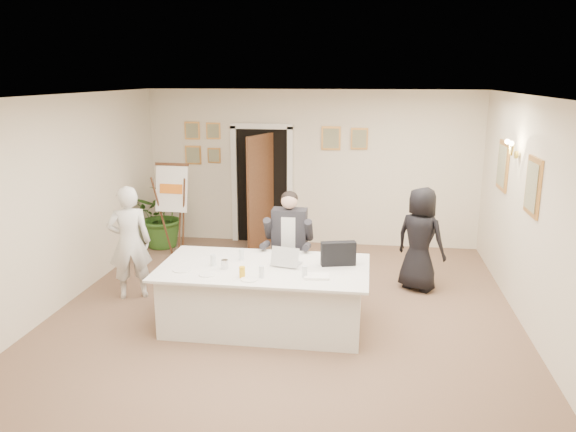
{
  "coord_description": "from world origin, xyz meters",
  "views": [
    {
      "loc": [
        1.03,
        -6.52,
        3.04
      ],
      "look_at": [
        -0.0,
        0.6,
        1.23
      ],
      "focal_mm": 35.0,
      "sensor_mm": 36.0,
      "label": 1
    }
  ],
  "objects_px": {
    "standing_man": "(130,243)",
    "steel_jug": "(225,264)",
    "conference_table": "(264,296)",
    "potted_palm": "(164,215)",
    "flip_chart": "(175,214)",
    "laptop": "(286,254)",
    "paper_stack": "(317,276)",
    "oj_glass": "(242,272)",
    "standing_woman": "(420,239)",
    "seated_man": "(289,244)",
    "laptop_bag": "(338,254)"
  },
  "relations": [
    {
      "from": "standing_woman",
      "to": "potted_palm",
      "type": "relative_size",
      "value": 1.27
    },
    {
      "from": "standing_woman",
      "to": "laptop",
      "type": "relative_size",
      "value": 4.15
    },
    {
      "from": "potted_palm",
      "to": "laptop",
      "type": "distance_m",
      "value": 3.95
    },
    {
      "from": "standing_man",
      "to": "potted_palm",
      "type": "relative_size",
      "value": 1.34
    },
    {
      "from": "potted_palm",
      "to": "oj_glass",
      "type": "bearing_deg",
      "value": -56.95
    },
    {
      "from": "paper_stack",
      "to": "conference_table",
      "type": "bearing_deg",
      "value": 156.3
    },
    {
      "from": "laptop",
      "to": "conference_table",
      "type": "bearing_deg",
      "value": -146.29
    },
    {
      "from": "laptop",
      "to": "laptop_bag",
      "type": "distance_m",
      "value": 0.64
    },
    {
      "from": "oj_glass",
      "to": "laptop_bag",
      "type": "bearing_deg",
      "value": 29.05
    },
    {
      "from": "standing_woman",
      "to": "steel_jug",
      "type": "bearing_deg",
      "value": 66.89
    },
    {
      "from": "flip_chart",
      "to": "laptop_bag",
      "type": "bearing_deg",
      "value": -38.92
    },
    {
      "from": "potted_palm",
      "to": "standing_man",
      "type": "bearing_deg",
      "value": -80.48
    },
    {
      "from": "laptop",
      "to": "steel_jug",
      "type": "height_order",
      "value": "laptop"
    },
    {
      "from": "conference_table",
      "to": "standing_woman",
      "type": "height_order",
      "value": "standing_woman"
    },
    {
      "from": "conference_table",
      "to": "standing_man",
      "type": "relative_size",
      "value": 1.6
    },
    {
      "from": "conference_table",
      "to": "paper_stack",
      "type": "relative_size",
      "value": 8.98
    },
    {
      "from": "laptop",
      "to": "flip_chart",
      "type": "bearing_deg",
      "value": 145.05
    },
    {
      "from": "standing_man",
      "to": "laptop_bag",
      "type": "distance_m",
      "value": 2.94
    },
    {
      "from": "standing_man",
      "to": "steel_jug",
      "type": "distance_m",
      "value": 1.75
    },
    {
      "from": "flip_chart",
      "to": "paper_stack",
      "type": "bearing_deg",
      "value": -46.37
    },
    {
      "from": "flip_chart",
      "to": "laptop",
      "type": "distance_m",
      "value": 3.33
    },
    {
      "from": "standing_man",
      "to": "paper_stack",
      "type": "distance_m",
      "value": 2.84
    },
    {
      "from": "conference_table",
      "to": "flip_chart",
      "type": "relative_size",
      "value": 1.61
    },
    {
      "from": "standing_man",
      "to": "standing_woman",
      "type": "relative_size",
      "value": 1.05
    },
    {
      "from": "laptop",
      "to": "steel_jug",
      "type": "distance_m",
      "value": 0.76
    },
    {
      "from": "potted_palm",
      "to": "oj_glass",
      "type": "height_order",
      "value": "potted_palm"
    },
    {
      "from": "conference_table",
      "to": "standing_man",
      "type": "bearing_deg",
      "value": 162.16
    },
    {
      "from": "standing_man",
      "to": "laptop",
      "type": "bearing_deg",
      "value": 144.07
    },
    {
      "from": "steel_jug",
      "to": "seated_man",
      "type": "bearing_deg",
      "value": 62.1
    },
    {
      "from": "conference_table",
      "to": "laptop",
      "type": "relative_size",
      "value": 7.0
    },
    {
      "from": "flip_chart",
      "to": "paper_stack",
      "type": "relative_size",
      "value": 5.59
    },
    {
      "from": "laptop_bag",
      "to": "potted_palm",
      "type": "bearing_deg",
      "value": 124.47
    },
    {
      "from": "seated_man",
      "to": "laptop_bag",
      "type": "xyz_separation_m",
      "value": [
        0.73,
        -0.84,
        0.16
      ]
    },
    {
      "from": "seated_man",
      "to": "standing_man",
      "type": "distance_m",
      "value": 2.2
    },
    {
      "from": "standing_man",
      "to": "paper_stack",
      "type": "xyz_separation_m",
      "value": [
        2.68,
        -0.94,
        -0.01
      ]
    },
    {
      "from": "laptop",
      "to": "laptop_bag",
      "type": "xyz_separation_m",
      "value": [
        0.63,
        0.07,
        0.01
      ]
    },
    {
      "from": "laptop_bag",
      "to": "conference_table",
      "type": "bearing_deg",
      "value": 176.27
    },
    {
      "from": "standing_woman",
      "to": "laptop",
      "type": "height_order",
      "value": "standing_woman"
    },
    {
      "from": "conference_table",
      "to": "potted_palm",
      "type": "height_order",
      "value": "potted_palm"
    },
    {
      "from": "conference_table",
      "to": "potted_palm",
      "type": "xyz_separation_m",
      "value": [
        -2.4,
        3.01,
        0.2
      ]
    },
    {
      "from": "conference_table",
      "to": "oj_glass",
      "type": "distance_m",
      "value": 0.64
    },
    {
      "from": "potted_palm",
      "to": "conference_table",
      "type": "bearing_deg",
      "value": -51.39
    },
    {
      "from": "potted_palm",
      "to": "paper_stack",
      "type": "relative_size",
      "value": 4.2
    },
    {
      "from": "seated_man",
      "to": "laptop",
      "type": "relative_size",
      "value": 4.17
    },
    {
      "from": "standing_man",
      "to": "steel_jug",
      "type": "bearing_deg",
      "value": 130.4
    },
    {
      "from": "steel_jug",
      "to": "laptop_bag",
      "type": "bearing_deg",
      "value": 13.56
    },
    {
      "from": "conference_table",
      "to": "laptop_bag",
      "type": "height_order",
      "value": "laptop_bag"
    },
    {
      "from": "steel_jug",
      "to": "potted_palm",
      "type": "bearing_deg",
      "value": 121.72
    },
    {
      "from": "seated_man",
      "to": "paper_stack",
      "type": "distance_m",
      "value": 1.41
    },
    {
      "from": "standing_man",
      "to": "standing_woman",
      "type": "distance_m",
      "value": 4.1
    }
  ]
}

